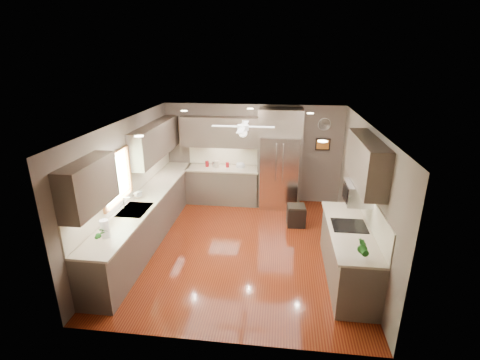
% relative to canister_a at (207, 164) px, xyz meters
% --- Properties ---
extents(floor, '(5.00, 5.00, 0.00)m').
position_rel_canister_a_xyz_m(floor, '(1.13, -2.22, -1.02)').
color(floor, '#491409').
rests_on(floor, ground).
extents(ceiling, '(5.00, 5.00, 0.00)m').
position_rel_canister_a_xyz_m(ceiling, '(1.13, -2.22, 1.48)').
color(ceiling, white).
rests_on(ceiling, ground).
extents(wall_back, '(4.50, 0.00, 4.50)m').
position_rel_canister_a_xyz_m(wall_back, '(1.13, 0.28, 0.23)').
color(wall_back, brown).
rests_on(wall_back, ground).
extents(wall_front, '(4.50, 0.00, 4.50)m').
position_rel_canister_a_xyz_m(wall_front, '(1.13, -4.72, 0.23)').
color(wall_front, brown).
rests_on(wall_front, ground).
extents(wall_left, '(0.00, 5.00, 5.00)m').
position_rel_canister_a_xyz_m(wall_left, '(-1.12, -2.22, 0.23)').
color(wall_left, brown).
rests_on(wall_left, ground).
extents(wall_right, '(0.00, 5.00, 5.00)m').
position_rel_canister_a_xyz_m(wall_right, '(3.38, -2.22, 0.23)').
color(wall_right, brown).
rests_on(wall_right, ground).
extents(canister_a, '(0.12, 0.12, 0.15)m').
position_rel_canister_a_xyz_m(canister_a, '(0.00, 0.00, 0.00)').
color(canister_a, maroon).
rests_on(canister_a, back_run).
extents(canister_b, '(0.12, 0.12, 0.15)m').
position_rel_canister_a_xyz_m(canister_b, '(0.18, 0.00, -0.01)').
color(canister_b, silver).
rests_on(canister_b, back_run).
extents(canister_c, '(0.14, 0.14, 0.18)m').
position_rel_canister_a_xyz_m(canister_c, '(0.26, -0.04, 0.01)').
color(canister_c, '#BEAB8F').
rests_on(canister_c, back_run).
extents(canister_d, '(0.10, 0.10, 0.13)m').
position_rel_canister_a_xyz_m(canister_d, '(0.52, 0.03, -0.02)').
color(canister_d, maroon).
rests_on(canister_d, back_run).
extents(soap_bottle, '(0.11, 0.12, 0.20)m').
position_rel_canister_a_xyz_m(soap_bottle, '(-0.93, -2.20, 0.02)').
color(soap_bottle, white).
rests_on(soap_bottle, left_run).
extents(potted_plant_left, '(0.15, 0.10, 0.28)m').
position_rel_canister_a_xyz_m(potted_plant_left, '(-0.83, -3.90, 0.06)').
color(potted_plant_left, '#1C5B1A').
rests_on(potted_plant_left, left_run).
extents(potted_plant_right, '(0.20, 0.17, 0.32)m').
position_rel_canister_a_xyz_m(potted_plant_right, '(3.04, -3.89, 0.08)').
color(potted_plant_right, '#1C5B1A').
rests_on(potted_plant_right, right_run).
extents(bowl, '(0.23, 0.23, 0.06)m').
position_rel_canister_a_xyz_m(bowl, '(0.86, -0.01, -0.05)').
color(bowl, '#BEAB8F').
rests_on(bowl, back_run).
extents(left_run, '(0.65, 4.70, 1.45)m').
position_rel_canister_a_xyz_m(left_run, '(-0.82, -2.07, -0.54)').
color(left_run, '#4D4438').
rests_on(left_run, ground).
extents(back_run, '(1.85, 0.65, 1.45)m').
position_rel_canister_a_xyz_m(back_run, '(0.41, -0.01, -0.54)').
color(back_run, '#4D4438').
rests_on(back_run, ground).
extents(uppers, '(4.50, 4.70, 0.95)m').
position_rel_canister_a_xyz_m(uppers, '(0.39, -1.51, 0.85)').
color(uppers, '#4D4438').
rests_on(uppers, wall_left).
extents(window, '(0.05, 1.12, 0.92)m').
position_rel_canister_a_xyz_m(window, '(-1.09, -2.72, 0.53)').
color(window, '#BFF2B2').
rests_on(window, wall_left).
extents(sink, '(0.50, 0.70, 0.32)m').
position_rel_canister_a_xyz_m(sink, '(-0.80, -2.72, -0.11)').
color(sink, silver).
rests_on(sink, left_run).
extents(refrigerator, '(1.06, 0.75, 2.45)m').
position_rel_canister_a_xyz_m(refrigerator, '(1.83, -0.06, 0.17)').
color(refrigerator, silver).
rests_on(refrigerator, ground).
extents(right_run, '(0.70, 2.20, 1.45)m').
position_rel_canister_a_xyz_m(right_run, '(3.06, -3.02, -0.54)').
color(right_run, '#4D4438').
rests_on(right_run, ground).
extents(microwave, '(0.43, 0.55, 0.34)m').
position_rel_canister_a_xyz_m(microwave, '(3.16, -2.77, 0.46)').
color(microwave, silver).
rests_on(microwave, wall_right).
extents(ceiling_fan, '(1.18, 1.18, 0.32)m').
position_rel_canister_a_xyz_m(ceiling_fan, '(1.13, -1.92, 1.31)').
color(ceiling_fan, white).
rests_on(ceiling_fan, ceiling).
extents(recessed_lights, '(2.84, 3.14, 0.01)m').
position_rel_canister_a_xyz_m(recessed_lights, '(1.09, -1.82, 1.47)').
color(recessed_lights, white).
rests_on(recessed_lights, ceiling).
extents(wall_clock, '(0.30, 0.03, 0.30)m').
position_rel_canister_a_xyz_m(wall_clock, '(2.88, 0.27, 1.03)').
color(wall_clock, white).
rests_on(wall_clock, wall_back).
extents(framed_print, '(0.36, 0.03, 0.30)m').
position_rel_canister_a_xyz_m(framed_print, '(2.88, 0.26, 0.53)').
color(framed_print, black).
rests_on(framed_print, wall_back).
extents(stool, '(0.43, 0.43, 0.47)m').
position_rel_canister_a_xyz_m(stool, '(2.26, -1.13, -0.78)').
color(stool, black).
rests_on(stool, ground).
extents(paper_towel, '(0.13, 0.13, 0.34)m').
position_rel_canister_a_xyz_m(paper_towel, '(-0.83, -3.76, 0.06)').
color(paper_towel, white).
rests_on(paper_towel, left_run).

